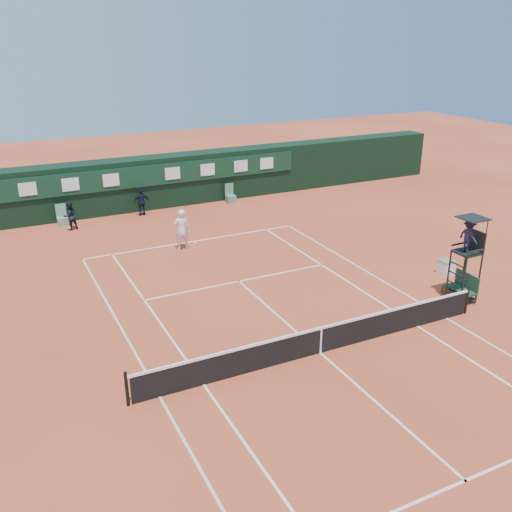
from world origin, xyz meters
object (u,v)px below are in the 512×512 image
Objects in this scene: umpire_chair at (468,242)px; player_bench at (464,286)px; tennis_net at (321,339)px; player at (182,229)px; cooler at (446,267)px.

umpire_chair is 1.87m from player_bench.
player_bench is (0.14, 0.04, -1.86)m from umpire_chair.
tennis_net is 11.16m from player.
player_bench is at bearing 7.41° from tennis_net.
tennis_net is 6.42× the size of player.
umpire_chair is at bearing -121.41° from cooler.
umpire_chair reaches higher than player_bench.
player is (-8.05, 10.18, 0.41)m from player_bench.
player reaches higher than tennis_net.
cooler is (8.41, 3.14, -0.18)m from tennis_net.
tennis_net is at bearing 96.45° from player.
tennis_net is 20.00× the size of cooler.
tennis_net is 3.77× the size of umpire_chair.
umpire_chair is at bearing 7.22° from tennis_net.
player is at bearing 128.32° from player_bench.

